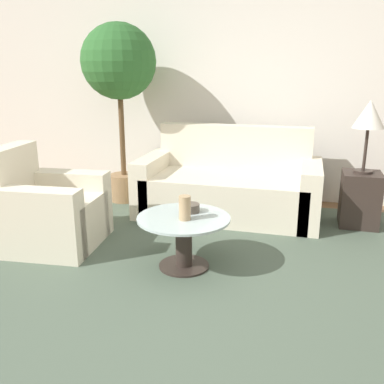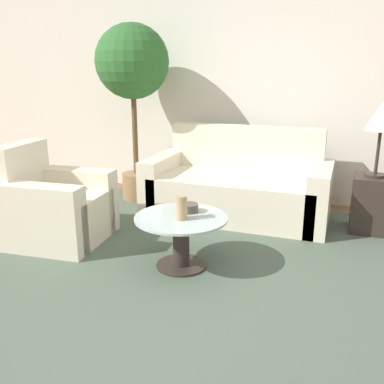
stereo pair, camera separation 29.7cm
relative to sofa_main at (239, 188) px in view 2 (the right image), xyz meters
name	(u,v)px [view 2 (the right image)]	position (x,y,z in m)	size (l,w,h in m)	color
ground_plane	(132,324)	(-0.11, -2.25, -0.29)	(14.00, 14.00, 0.00)	brown
wall_back	(247,87)	(-0.11, 0.70, 1.01)	(10.00, 0.06, 2.60)	white
rug	(181,266)	(-0.11, -1.41, -0.29)	(3.56, 3.65, 0.01)	#4C5B4C
sofa_main	(239,188)	(0.00, 0.00, 0.00)	(1.88, 0.92, 0.91)	beige
armchair	(51,209)	(-1.43, -1.28, 0.00)	(0.91, 0.88, 0.88)	beige
coffee_table	(181,235)	(-0.11, -1.41, -0.02)	(0.72, 0.72, 0.42)	#332823
side_table	(371,204)	(1.32, -0.06, -0.02)	(0.36, 0.36, 0.54)	#332823
table_lamp	(382,118)	(1.32, -0.06, 0.79)	(0.29, 0.29, 0.70)	#332823
potted_plant	(133,70)	(-1.28, 0.12, 1.20)	(0.82, 0.82, 2.00)	#93704C
vase	(181,208)	(-0.08, -1.46, 0.22)	(0.09, 0.09, 0.19)	tan
bowl	(189,208)	(-0.09, -1.28, 0.16)	(0.14, 0.14, 0.07)	brown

